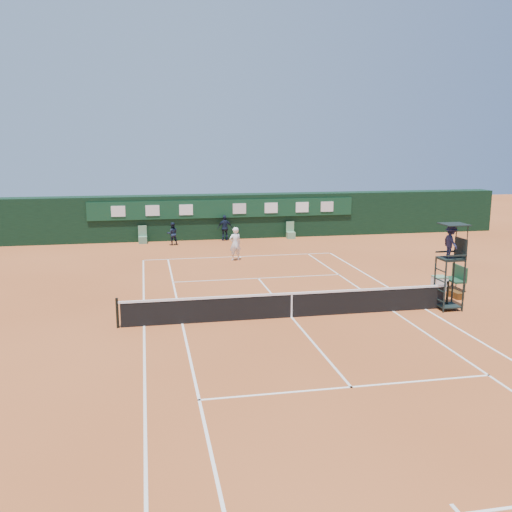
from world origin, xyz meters
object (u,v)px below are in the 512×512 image
Objects in this scene: player_bench at (457,277)px; cooler at (439,283)px; player at (235,244)px; tennis_net at (292,304)px; umpire_chair at (451,248)px.

player_bench reaches higher than cooler.
player is at bearing 136.35° from player_bench.
player_bench is 1.86× the size of cooler.
player_bench is at bearing 17.39° from tennis_net.
umpire_chair is at bearing -112.83° from cooler.
cooler is 0.34× the size of player.
tennis_net is 20.00× the size of cooler.
umpire_chair is 3.69m from cooler.
player_bench is 0.84m from cooler.
player is (-8.73, 8.33, 0.34)m from player_bench.
cooler is (-0.80, 0.03, -0.27)m from player_bench.
tennis_net is at bearing 178.72° from umpire_chair.
player is at bearing 92.15° from tennis_net.
tennis_net is 6.64m from umpire_chair.
tennis_net is 7.97m from cooler.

